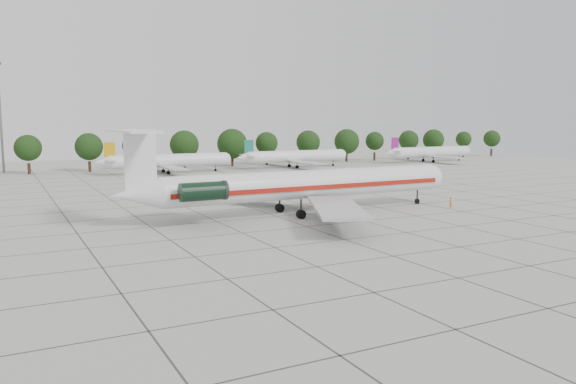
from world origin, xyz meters
The scene contains 9 objects.
ground centered at (0.00, 0.00, 0.00)m, with size 260.00×260.00×0.00m, color #A6A69F.
apron_joints centered at (0.00, 15.00, 0.01)m, with size 170.00×170.00×0.02m, color #383838.
main_airliner centered at (2.65, 7.87, 3.95)m, with size 47.69×37.48×11.18m.
ground_crew centered at (24.59, 2.80, 0.81)m, with size 0.59×0.39×1.61m, color orange.
bg_airliner_c centered at (4.10, 72.53, 2.91)m, with size 28.24×27.20×7.40m.
bg_airliner_d centered at (37.74, 72.92, 2.91)m, with size 28.24×27.20×7.40m.
bg_airliner_e centered at (82.87, 72.54, 2.91)m, with size 28.24×27.20×7.40m.
tree_line centered at (-11.68, 85.00, 5.98)m, with size 249.86×8.44×10.22m.
floodlight_mast centered at (-30.00, 92.00, 14.28)m, with size 1.60×1.60×25.45m.
Camera 1 is at (-31.22, -55.42, 12.12)m, focal length 35.00 mm.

